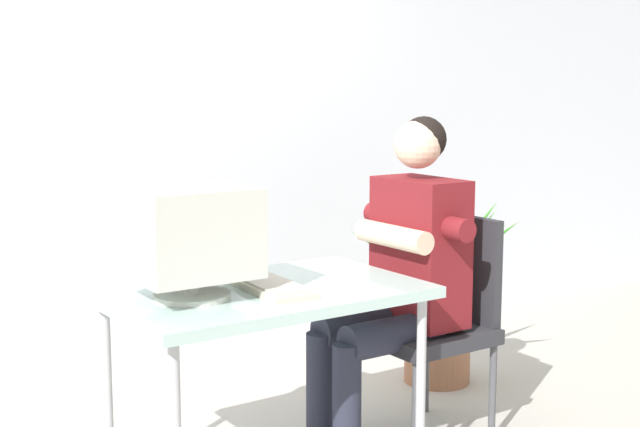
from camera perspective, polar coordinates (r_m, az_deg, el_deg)
wall_back at (r=4.48m, az=-9.59°, el=8.76°), size 8.00×0.10×3.00m
desk at (r=3.20m, az=-3.53°, el=-5.84°), size 1.10×0.69×0.74m
crt_monitor at (r=3.01m, az=-8.20°, el=-1.34°), size 0.41×0.33×0.38m
keyboard at (r=3.16m, az=-3.27°, el=-4.62°), size 0.20×0.45×0.03m
office_chair at (r=3.73m, az=7.44°, el=-6.42°), size 0.47×0.47×0.92m
person_seated at (r=3.56m, az=5.12°, el=-3.71°), size 0.72×0.59×1.33m
potted_plant at (r=4.40m, az=7.58°, el=-5.68°), size 0.71×0.81×0.92m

